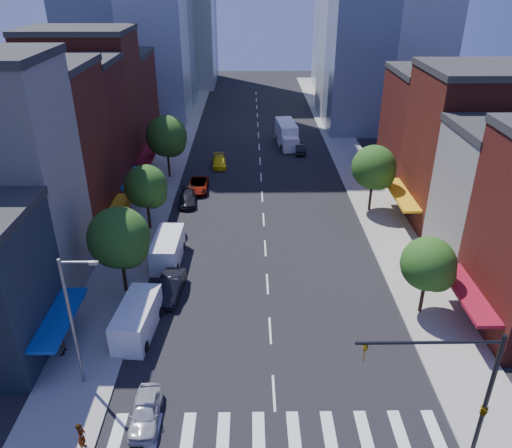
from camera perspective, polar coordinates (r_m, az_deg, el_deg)
The scene contains 29 objects.
ground at distance 32.62m, azimuth 2.05°, elevation -18.73°, with size 220.00×220.00×0.00m, color black.
sidewalk_left at distance 67.81m, azimuth -10.19°, elevation 6.55°, with size 5.00×120.00×0.15m, color gray.
sidewalk_right at distance 68.32m, azimuth 11.11°, elevation 6.63°, with size 5.00×120.00×0.15m, color gray.
crosswalk at distance 30.60m, azimuth 2.33°, elevation -22.75°, with size 19.00×3.00×0.01m, color silver.
bldg_left_2 at distance 49.87m, azimuth -24.02°, elevation 6.75°, with size 12.00×9.00×16.00m, color #581C14.
bldg_left_3 at distance 57.52m, azimuth -20.92°, elevation 9.29°, with size 12.00×8.00×15.00m, color #561A15.
bldg_left_4 at distance 65.03m, azimuth -18.73°, elevation 12.47°, with size 12.00×9.00×17.00m, color #581C14.
bldg_left_5 at distance 74.34m, azimuth -16.44°, elevation 12.89°, with size 12.00×10.00×13.00m, color #561A15.
bldg_right_2 at distance 54.18m, azimuth 23.94°, elevation 7.70°, with size 12.00×10.00×15.00m, color #581C14.
bldg_right_3 at distance 63.26m, azimuth 20.34°, elevation 9.94°, with size 12.00×10.00×13.00m, color #561A15.
traffic_signal at distance 28.81m, azimuth 23.88°, elevation -17.71°, with size 7.24×2.24×8.00m.
streetlight at distance 31.59m, azimuth -20.13°, elevation -9.83°, with size 2.25×0.25×9.00m.
tree_left_near at distance 39.65m, azimuth -15.19°, elevation -1.79°, with size 4.80×4.80×7.30m.
tree_left_mid at distance 49.45m, azimuth -12.32°, elevation 4.03°, with size 4.20×4.20×6.65m.
tree_left_far at distance 62.18m, azimuth -10.07°, elevation 9.67°, with size 5.00×5.00×7.75m.
tree_right_near at distance 38.43m, azimuth 19.29°, elevation -4.57°, with size 4.00×4.00×6.20m.
tree_right_far at distance 53.64m, azimuth 13.46°, elevation 6.14°, with size 4.60×4.60×7.20m.
parked_car_front at distance 31.32m, azimuth -12.51°, elevation -20.21°, with size 1.62×4.03×1.37m, color #AFAFB4.
parked_car_second at distance 40.66m, azimuth -9.75°, elevation -7.12°, with size 1.67×4.80×1.58m, color black.
parked_car_third at distance 59.30m, azimuth -6.61°, elevation 4.39°, with size 2.24×4.86×1.35m, color #999999.
parked_car_rear at distance 56.05m, azimuth -7.84°, elevation 2.89°, with size 1.82×4.48×1.30m, color black.
cargo_van_near at distance 36.98m, azimuth -13.50°, elevation -10.67°, with size 2.79×5.85×2.41m.
cargo_van_far at distance 44.99m, azimuth -10.08°, elevation -2.93°, with size 2.45×5.71×2.41m.
taxi at distance 66.85m, azimuth -4.22°, elevation 7.13°, with size 1.79×4.41×1.28m, color #FFE70D.
traffic_car_oncoming at distance 71.93m, azimuth 5.09°, elevation 8.57°, with size 1.39×3.99×1.31m, color black.
traffic_car_far at distance 82.40m, azimuth 3.33°, elevation 11.08°, with size 1.68×4.18×1.42m, color #999999.
box_truck at distance 75.20m, azimuth 3.54°, elevation 10.17°, with size 3.15×8.35×3.29m.
pedestrian_near at distance 30.51m, azimuth -19.29°, elevation -21.96°, with size 0.67×0.44×1.83m, color #999999.
pedestrian_far at distance 36.78m, azimuth -21.54°, elevation -12.56°, with size 0.88×0.69×1.82m, color #999999.
Camera 1 is at (-1.41, -22.70, 23.38)m, focal length 35.00 mm.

